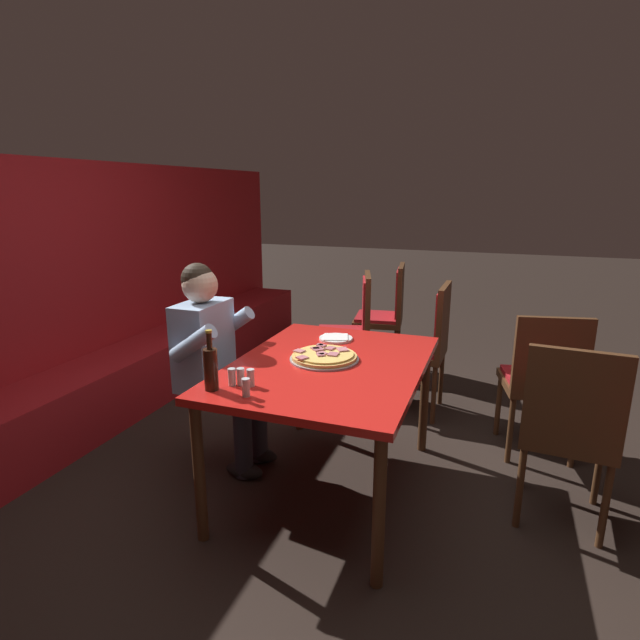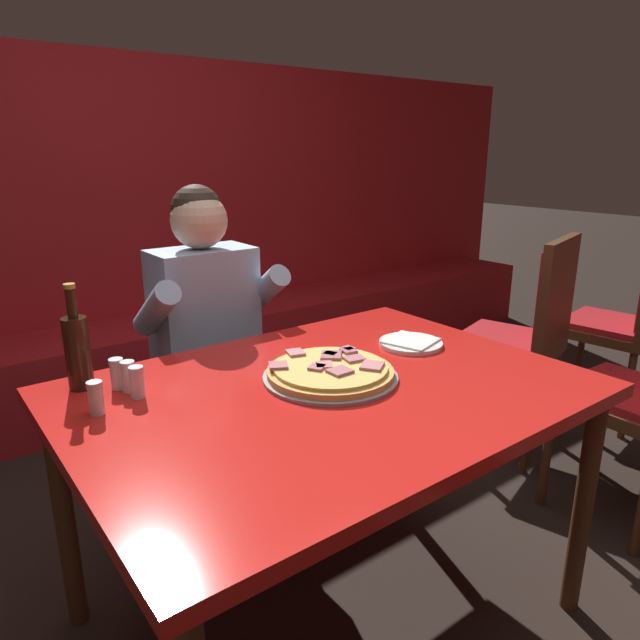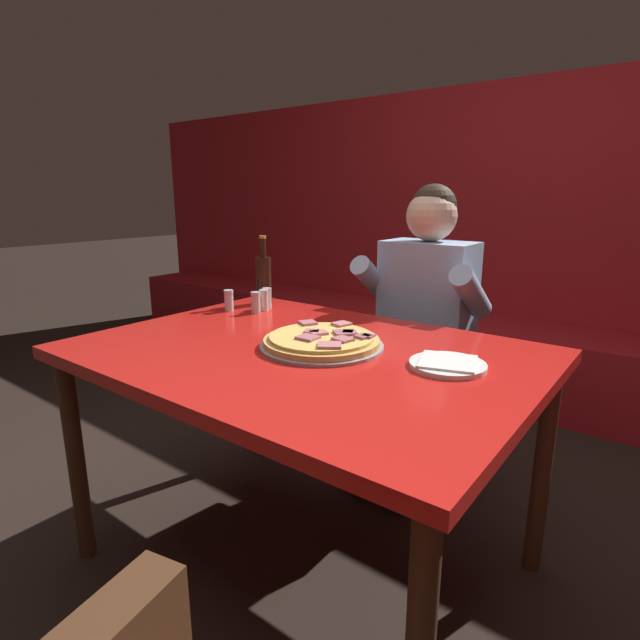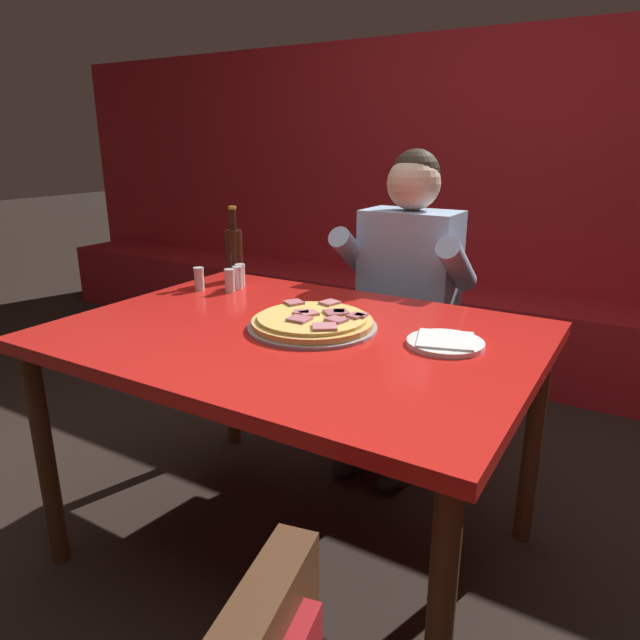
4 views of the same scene
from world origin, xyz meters
The scene contains 12 objects.
ground_plane centered at (0.00, 0.00, 0.00)m, with size 24.00×24.00×0.00m, color black.
booth_wall_panel centered at (0.00, 2.18, 0.95)m, with size 6.80×0.16×1.90m, color #A3191E.
booth_bench centered at (0.00, 1.86, 0.23)m, with size 6.46×0.48×0.46m, color #A3191E.
main_dining_table centered at (0.00, 0.00, 0.70)m, with size 1.38×1.00×0.77m.
pizza centered at (0.04, 0.04, 0.79)m, with size 0.39×0.39×0.05m.
plate_white_paper centered at (0.43, 0.10, 0.78)m, with size 0.21×0.21×0.02m.
beer_bottle centered at (-0.55, 0.40, 0.88)m, with size 0.07×0.07×0.29m.
shaker_black_pepper centered at (-0.47, 0.33, 0.81)m, with size 0.04×0.04×0.09m.
shaker_oregano centered at (-0.45, 0.30, 0.81)m, with size 0.04×0.04×0.09m.
shaker_red_pepper_flakes centered at (-0.56, 0.21, 0.81)m, with size 0.04×0.04×0.09m.
shaker_parmesan centered at (-0.45, 0.24, 0.81)m, with size 0.04×0.04×0.09m.
diner_seated_blue_shirt centered at (0.03, 0.73, 0.71)m, with size 0.53×0.53×1.27m.
Camera 3 is at (0.93, -1.14, 1.24)m, focal length 28.00 mm.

